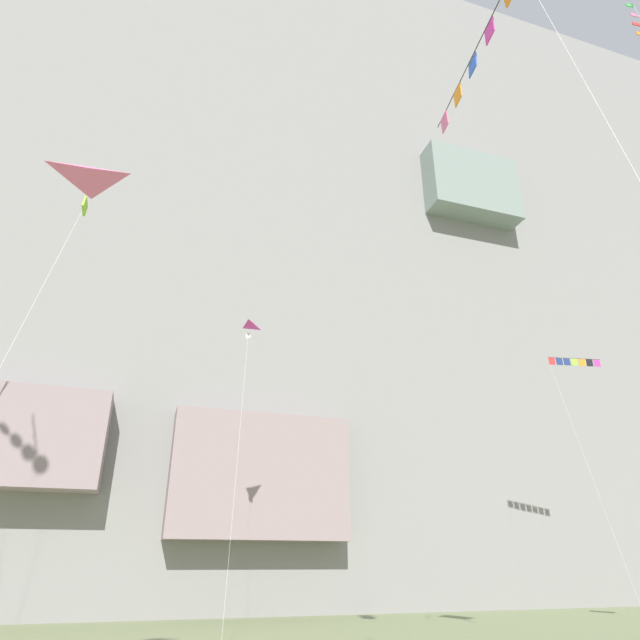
# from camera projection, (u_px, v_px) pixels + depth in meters

# --- Properties ---
(cliff_face) EXTENTS (180.00, 31.14, 80.26)m
(cliff_face) POSITION_uv_depth(u_px,v_px,m) (246.00, 247.00, 67.96)
(cliff_face) COLOR gray
(cliff_face) RESTS_ON ground
(kite_banner_low_left) EXTENTS (1.40, 7.19, 16.21)m
(kite_banner_low_left) POSITION_uv_depth(u_px,v_px,m) (483.00, 76.00, 14.08)
(kite_banner_low_left) COLOR black
(kite_banner_low_left) RESTS_ON ground
(kite_banner_near_cliff) EXTENTS (4.40, 3.29, 18.50)m
(kite_banner_near_cliff) POSITION_uv_depth(u_px,v_px,m) (576.00, 367.00, 42.42)
(kite_banner_near_cliff) COLOR black
(kite_banner_near_cliff) RESTS_ON ground
(kite_delta_upper_right) EXTENTS (3.43, 3.04, 14.12)m
(kite_delta_upper_right) POSITION_uv_depth(u_px,v_px,m) (86.00, 217.00, 17.28)
(kite_delta_upper_right) COLOR pink
(kite_delta_upper_right) RESTS_ON ground
(kite_delta_low_right) EXTENTS (1.48, 4.88, 16.85)m
(kite_delta_low_right) POSITION_uv_depth(u_px,v_px,m) (242.00, 342.00, 33.56)
(kite_delta_low_right) COLOR #CC3399
(kite_delta_low_right) RESTS_ON ground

